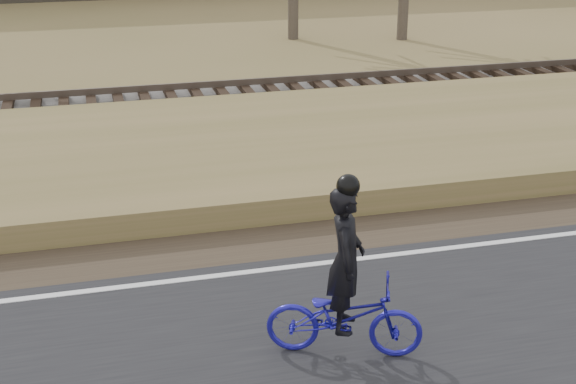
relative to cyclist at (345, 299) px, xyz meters
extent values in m
plane|color=olive|center=(-3.13, 2.07, -0.77)|extent=(120.00, 120.00, 0.00)
cube|color=silver|center=(-3.13, 2.27, -0.70)|extent=(120.00, 0.12, 0.01)
cube|color=#473A2B|center=(-3.13, 3.27, -0.75)|extent=(120.00, 1.60, 0.04)
cube|color=olive|center=(-3.13, 6.27, -0.55)|extent=(120.00, 5.00, 0.44)
cube|color=slate|center=(-3.13, 10.07, -0.54)|extent=(120.00, 3.00, 0.45)
cube|color=black|center=(-3.13, 10.07, -0.25)|extent=(120.00, 2.40, 0.14)
cube|color=brown|center=(-3.13, 9.35, -0.10)|extent=(120.00, 0.07, 0.15)
cube|color=brown|center=(-3.13, 10.79, -0.10)|extent=(120.00, 0.07, 0.15)
imported|color=#1B169A|center=(0.00, 0.00, -0.23)|extent=(1.91, 1.22, 0.95)
imported|color=black|center=(0.00, 0.00, 0.51)|extent=(0.61, 0.74, 1.73)
sphere|color=black|center=(0.00, 0.00, 1.39)|extent=(0.26, 0.26, 0.26)
camera|label=1|loc=(-2.66, -7.63, 4.52)|focal=50.00mm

